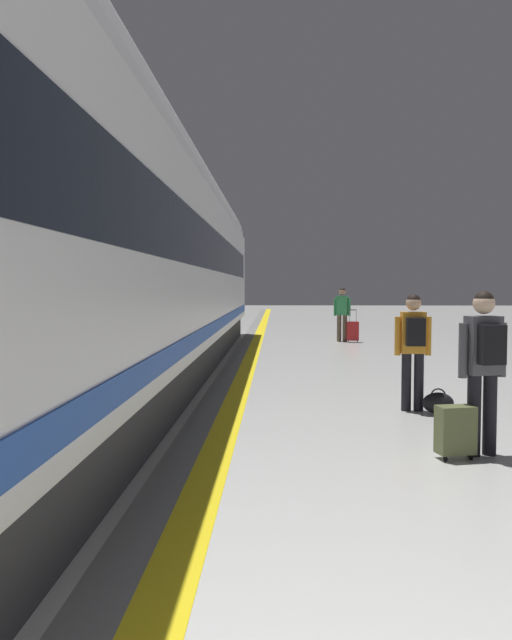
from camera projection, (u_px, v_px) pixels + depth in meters
safety_line_strip at (237, 397)px, 10.34m from camera, size 0.36×80.00×0.01m
tactile_edge_band at (219, 397)px, 10.35m from camera, size 0.53×80.00×0.01m
high_speed_train at (41, 224)px, 7.23m from camera, size 2.94×35.41×4.97m
passenger_near at (484, 358)px, 6.72m from camera, size 0.53×0.39×1.75m
suitcase_near at (455, 430)px, 6.63m from camera, size 0.42×0.31×0.56m
passenger_mid at (413, 342)px, 9.16m from camera, size 0.53×0.33×1.69m
duffel_bag_mid at (438, 403)px, 9.01m from camera, size 0.44×0.26×0.36m
passenger_far at (342, 310)px, 20.71m from camera, size 0.54×0.28×1.76m
suitcase_far at (353, 331)px, 20.48m from camera, size 0.39×0.26×1.06m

